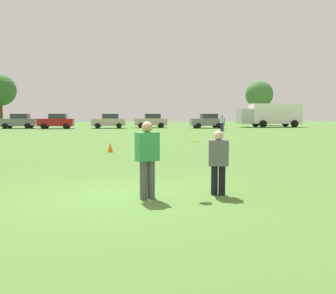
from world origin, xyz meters
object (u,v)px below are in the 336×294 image
object	(u,v)px
parked_car_near_right	(151,121)
parked_car_far_right	(207,121)
player_thrower	(147,156)
parked_car_center	(56,121)
parked_car_mid_left	(19,121)
box_truck	(270,114)
parked_car_mid_right	(109,121)
traffic_cone	(110,147)
bystander_sideline_watcher	(222,122)
frisbee	(193,141)
player_defender	(218,159)

from	to	relation	value
parked_car_near_right	parked_car_far_right	size ratio (longest dim) A/B	1.00
player_thrower	parked_car_center	distance (m)	39.34
parked_car_mid_left	box_truck	size ratio (longest dim) A/B	0.50
player_thrower	parked_car_mid_right	bearing A→B (deg)	96.50
traffic_cone	parked_car_near_right	distance (m)	30.46
traffic_cone	parked_car_center	size ratio (longest dim) A/B	0.11
parked_car_far_right	box_truck	distance (m)	9.67
parked_car_far_right	bystander_sideline_watcher	distance (m)	8.55
parked_car_center	traffic_cone	bearing A→B (deg)	-72.11
parked_car_mid_left	parked_car_far_right	xyz separation A→B (m)	(23.58, -0.32, 0.00)
parked_car_mid_right	parked_car_near_right	distance (m)	5.53
parked_car_near_right	box_truck	distance (m)	16.41
frisbee	box_truck	xyz separation A→B (m)	(16.25, 41.09, 0.51)
frisbee	box_truck	size ratio (longest dim) A/B	0.03
traffic_cone	parked_car_center	xyz separation A→B (m)	(-9.04, 28.00, 0.69)
parked_car_mid_left	player_defender	bearing A→B (deg)	-65.97
parked_car_mid_left	bystander_sideline_watcher	xyz separation A→B (m)	(23.63, -8.86, 0.03)
player_thrower	player_defender	xyz separation A→B (m)	(1.62, 0.27, -0.13)
player_thrower	parked_car_mid_right	xyz separation A→B (m)	(-4.41, 38.71, -0.03)
traffic_cone	frisbee	bearing A→B (deg)	-74.37
player_thrower	traffic_cone	distance (m)	10.01
frisbee	bystander_sideline_watcher	bearing A→B (deg)	76.58
parked_car_mid_left	parked_car_near_right	size ratio (longest dim) A/B	1.00
parked_car_center	bystander_sideline_watcher	world-z (taller)	parked_car_center
parked_car_mid_left	parked_car_center	distance (m)	4.87
bystander_sideline_watcher	parked_car_near_right	bearing A→B (deg)	124.83
player_thrower	parked_car_mid_left	bearing A→B (deg)	111.84
frisbee	parked_car_near_right	distance (m)	40.05
parked_car_far_right	player_thrower	bearing A→B (deg)	-101.87
parked_car_near_right	box_truck	bearing A→B (deg)	3.62
frisbee	parked_car_center	distance (m)	39.50
parked_car_near_right	parked_car_mid_right	bearing A→B (deg)	-164.54
parked_car_mid_left	parked_car_far_right	world-z (taller)	same
parked_car_mid_right	player_defender	bearing A→B (deg)	-81.09
player_defender	frisbee	size ratio (longest dim) A/B	5.46
parked_car_mid_right	parked_car_far_right	bearing A→B (deg)	-1.46
parked_car_center	player_defender	bearing A→B (deg)	-71.81
player_defender	bystander_sideline_watcher	distance (m)	30.29
parked_car_mid_right	traffic_cone	bearing A→B (deg)	-84.62
parked_car_mid_right	bystander_sideline_watcher	distance (m)	15.35
frisbee	traffic_cone	xyz separation A→B (m)	(-2.71, 9.71, -1.01)
frisbee	parked_car_far_right	bearing A→B (deg)	79.57
parked_car_mid_left	parked_car_far_right	size ratio (longest dim) A/B	1.00
parked_car_far_right	parked_car_mid_right	bearing A→B (deg)	178.54
parked_car_far_right	bystander_sideline_watcher	xyz separation A→B (m)	(0.05, -8.55, 0.03)
traffic_cone	parked_car_center	distance (m)	29.43
box_truck	bystander_sideline_watcher	world-z (taller)	box_truck
parked_car_near_right	frisbee	bearing A→B (deg)	-89.85
box_truck	parked_car_mid_left	bearing A→B (deg)	-175.62
player_thrower	parked_car_near_right	world-z (taller)	parked_car_near_right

